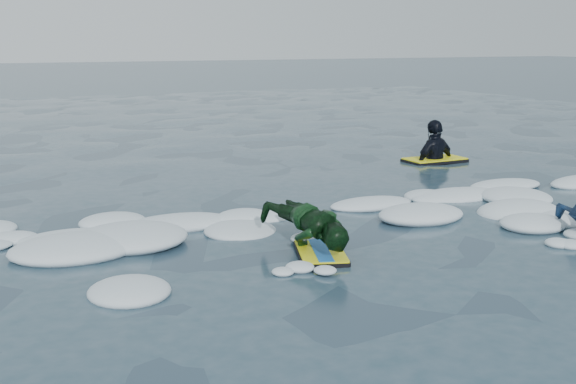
% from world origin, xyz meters
% --- Properties ---
extents(ground, '(120.00, 120.00, 0.00)m').
position_xyz_m(ground, '(0.00, 0.00, 0.00)').
color(ground, '#172F37').
rests_on(ground, ground).
extents(foam_band, '(12.00, 3.10, 0.30)m').
position_xyz_m(foam_band, '(0.00, 1.03, 0.00)').
color(foam_band, white).
rests_on(foam_band, ground).
extents(prone_child_unit, '(0.69, 1.30, 0.49)m').
position_xyz_m(prone_child_unit, '(-0.28, -0.01, 0.25)').
color(prone_child_unit, black).
rests_on(prone_child_unit, ground).
extents(waiting_rider_unit, '(1.08, 0.62, 1.60)m').
position_xyz_m(waiting_rider_unit, '(3.98, 3.89, -0.04)').
color(waiting_rider_unit, black).
rests_on(waiting_rider_unit, ground).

